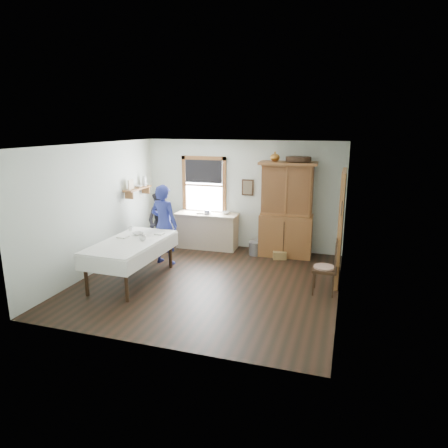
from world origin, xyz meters
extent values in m
cube|color=black|center=(0.00, 0.00, 0.01)|extent=(5.00, 5.00, 0.01)
cube|color=silver|center=(0.00, 0.00, 2.70)|extent=(5.00, 5.00, 0.01)
cube|color=silver|center=(0.00, 2.50, 1.35)|extent=(5.00, 0.01, 2.70)
cube|color=silver|center=(0.00, -2.50, 1.35)|extent=(5.00, 0.01, 2.70)
cube|color=silver|center=(-2.50, 0.00, 1.35)|extent=(0.01, 5.00, 2.70)
cube|color=silver|center=(2.50, 0.00, 1.35)|extent=(0.01, 5.00, 2.70)
cube|color=white|center=(-1.00, 2.48, 1.55)|extent=(1.00, 0.02, 1.30)
cube|color=#9A662F|center=(-1.00, 2.46, 2.25)|extent=(1.18, 0.06, 0.09)
cube|color=#9A662F|center=(-1.00, 2.46, 0.85)|extent=(1.18, 0.06, 0.09)
cube|color=#9A662F|center=(-1.54, 2.46, 1.55)|extent=(0.09, 0.06, 1.48)
cube|color=#9A662F|center=(-0.46, 2.46, 1.55)|extent=(0.09, 0.06, 1.48)
cube|color=black|center=(-1.00, 2.44, 1.91)|extent=(0.98, 0.03, 0.58)
cube|color=#3F352D|center=(2.47, 0.85, 1.05)|extent=(0.03, 0.90, 2.10)
cube|color=#9A662F|center=(2.44, 0.34, 1.05)|extent=(0.08, 0.12, 2.10)
cube|color=#9A662F|center=(2.44, 1.36, 1.05)|extent=(0.08, 0.12, 2.10)
cube|color=#9A662F|center=(2.44, 0.85, 2.16)|extent=(0.08, 1.14, 0.12)
cube|color=#9A662F|center=(-2.37, 1.50, 1.55)|extent=(0.24, 1.00, 0.04)
cube|color=#9A662F|center=(-2.37, 1.10, 1.45)|extent=(0.22, 0.03, 0.18)
cube|color=#9A662F|center=(-2.37, 1.90, 1.45)|extent=(0.22, 0.03, 0.18)
cube|color=tan|center=(-2.37, 1.20, 1.68)|extent=(0.03, 0.22, 0.24)
cylinder|color=silver|center=(-2.37, 1.85, 1.68)|extent=(0.12, 0.12, 0.22)
cube|color=#341F12|center=(0.15, 2.46, 1.55)|extent=(0.30, 0.04, 0.40)
torus|color=black|center=(2.45, 0.30, 1.72)|extent=(0.01, 0.27, 0.27)
cube|color=tan|center=(-0.82, 2.15, 0.45)|extent=(1.58, 0.63, 0.90)
cube|color=#9A662F|center=(1.18, 2.13, 1.12)|extent=(1.34, 0.68, 2.24)
cube|color=white|center=(-1.49, -0.40, 0.42)|extent=(1.14, 2.10, 0.83)
cube|color=#341F12|center=(2.22, 0.14, 0.52)|extent=(0.49, 0.49, 1.04)
cube|color=gray|center=(0.49, 1.95, 0.16)|extent=(0.34, 0.34, 0.32)
cube|color=#A7844C|center=(1.10, 1.83, 0.09)|extent=(0.35, 0.29, 0.18)
imported|color=navy|center=(-1.32, 0.75, 0.83)|extent=(0.66, 0.49, 1.67)
imported|color=black|center=(-1.76, 1.48, 0.69)|extent=(0.71, 0.57, 1.38)
imported|color=silver|center=(-1.26, -0.32, 0.88)|extent=(0.16, 0.16, 0.10)
imported|color=silver|center=(-1.89, 0.28, 0.88)|extent=(0.13, 0.13, 0.09)
imported|color=silver|center=(-1.56, 0.03, 0.86)|extent=(0.31, 0.31, 0.06)
imported|color=brown|center=(-1.06, 2.13, 0.91)|extent=(0.19, 0.24, 0.02)
imported|color=silver|center=(-0.34, 2.23, 0.93)|extent=(0.25, 0.25, 0.06)
imported|color=silver|center=(-2.37, 1.55, 1.60)|extent=(0.22, 0.22, 0.05)
camera|label=1|loc=(2.55, -7.04, 3.06)|focal=32.00mm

